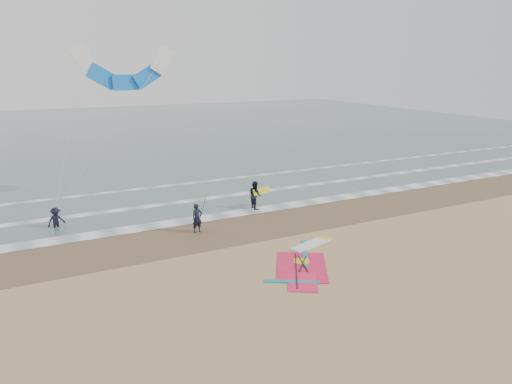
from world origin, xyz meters
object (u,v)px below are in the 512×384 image
windsurf_rig (305,260)px  person_walking (255,195)px  person_wading (55,215)px  surf_kite (125,71)px  person_standing (197,218)px

windsurf_rig → person_walking: size_ratio=3.00×
person_wading → surf_kite: (4.98, 3.52, 7.54)m
windsurf_rig → person_wading: 14.03m
surf_kite → windsurf_rig: bearing=-69.7°
person_walking → person_wading: bearing=79.4°
person_standing → surf_kite: bearing=91.6°
windsurf_rig → person_wading: (-9.93, 9.88, 0.73)m
windsurf_rig → surf_kite: (-4.96, 13.40, 8.27)m
person_standing → person_wading: size_ratio=1.04×
person_walking → person_wading: 11.51m
person_wading → surf_kite: surf_kite is taller
windsurf_rig → person_standing: size_ratio=3.35×
windsurf_rig → person_standing: bearing=119.0°
windsurf_rig → person_standing: person_standing is taller
windsurf_rig → person_walking: person_walking is taller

